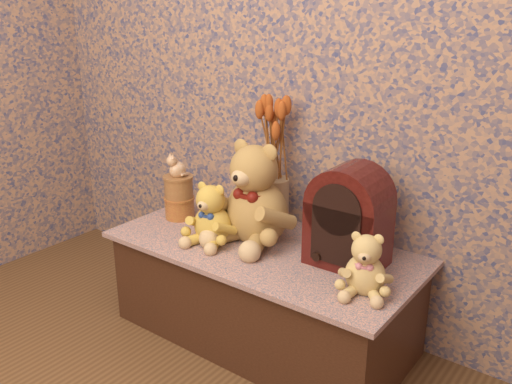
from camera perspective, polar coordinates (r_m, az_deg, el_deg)
display_shelf at (r=2.29m, az=0.76°, el=-10.27°), size 1.25×0.61×0.41m
teddy_large at (r=2.18m, az=0.09°, el=0.48°), size 0.35×0.42×0.44m
teddy_medium at (r=2.19m, az=-4.55°, el=-1.90°), size 0.24×0.28×0.27m
teddy_small at (r=1.86m, az=11.38°, el=-6.94°), size 0.24×0.26×0.23m
cathedral_radio at (r=2.01m, az=9.67°, el=-2.41°), size 0.28×0.20×0.38m
ceramic_vase at (r=2.35m, az=1.87°, el=-1.10°), size 0.17×0.17×0.21m
dried_stalks at (r=2.26m, az=1.95°, el=5.91°), size 0.20×0.20×0.38m
biscuit_tin_lower at (r=2.48m, az=-7.95°, el=-1.61°), size 0.13×0.13×0.09m
biscuit_tin_upper at (r=2.45m, az=-8.05°, el=0.49°), size 0.15×0.15×0.10m
cat_figurine at (r=2.42m, az=-8.16°, el=2.84°), size 0.11×0.11×0.11m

